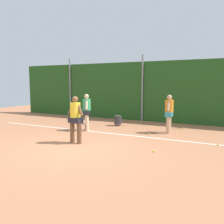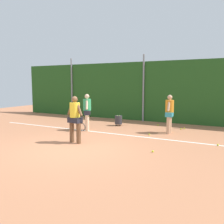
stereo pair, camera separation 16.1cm
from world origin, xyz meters
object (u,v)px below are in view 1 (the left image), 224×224
object	(u,v)px
player_midcourt	(87,110)
tennis_ball_5	(154,151)
player_backcourt_far	(169,112)
tennis_ball_2	(183,128)
tennis_ball_4	(180,129)
tennis_ball_0	(149,134)
tennis_ball_3	(157,125)
ball_hopper	(118,120)
player_foreground_near	(76,117)
tennis_ball_1	(218,144)

from	to	relation	value
player_midcourt	tennis_ball_5	world-z (taller)	player_midcourt
player_backcourt_far	tennis_ball_2	bearing A→B (deg)	-22.36
player_midcourt	tennis_ball_4	world-z (taller)	player_midcourt
tennis_ball_0	tennis_ball_4	size ratio (longest dim) A/B	1.00
tennis_ball_0	tennis_ball_2	size ratio (longest dim) A/B	1.00
tennis_ball_3	ball_hopper	bearing A→B (deg)	-151.62
player_backcourt_far	tennis_ball_3	xyz separation A→B (m)	(-0.95, 1.55, -0.87)
tennis_ball_4	tennis_ball_3	bearing A→B (deg)	156.55
player_foreground_near	tennis_ball_4	xyz separation A→B (m)	(2.77, 4.20, -0.89)
player_backcourt_far	tennis_ball_1	size ratio (longest dim) A/B	24.46
ball_hopper	tennis_ball_3	distance (m)	1.98
tennis_ball_5	tennis_ball_0	bearing A→B (deg)	111.65
player_backcourt_far	tennis_ball_3	bearing A→B (deg)	26.84
tennis_ball_4	tennis_ball_2	bearing A→B (deg)	64.22
ball_hopper	tennis_ball_0	xyz separation A→B (m)	(2.09, -1.40, -0.26)
tennis_ball_0	tennis_ball_1	bearing A→B (deg)	-10.71
tennis_ball_4	tennis_ball_5	distance (m)	4.05
player_backcourt_far	tennis_ball_2	size ratio (longest dim) A/B	24.46
player_foreground_near	player_backcourt_far	xyz separation A→B (m)	(2.48, 3.19, -0.02)
tennis_ball_2	tennis_ball_3	world-z (taller)	same
player_backcourt_far	tennis_ball_0	distance (m)	1.31
player_backcourt_far	player_foreground_near	bearing A→B (deg)	137.49
tennis_ball_2	tennis_ball_3	xyz separation A→B (m)	(-1.34, 0.33, 0.00)
tennis_ball_0	tennis_ball_4	bearing A→B (deg)	63.92
ball_hopper	tennis_ball_3	world-z (taller)	ball_hopper
player_foreground_near	tennis_ball_0	world-z (taller)	player_foreground_near
tennis_ball_1	tennis_ball_0	bearing A→B (deg)	169.29
player_midcourt	player_backcourt_far	size ratio (longest dim) A/B	1.00
player_midcourt	ball_hopper	xyz separation A→B (m)	(0.71, 1.70, -0.62)
tennis_ball_1	tennis_ball_2	distance (m)	2.97
player_foreground_near	tennis_ball_3	size ratio (longest dim) A/B	25.00
ball_hopper	tennis_ball_2	size ratio (longest dim) A/B	7.78
player_foreground_near	tennis_ball_3	world-z (taller)	player_foreground_near
player_midcourt	ball_hopper	bearing A→B (deg)	126.34
player_backcourt_far	tennis_ball_4	world-z (taller)	player_backcourt_far
tennis_ball_2	tennis_ball_3	bearing A→B (deg)	166.33
tennis_ball_0	tennis_ball_5	xyz separation A→B (m)	(0.90, -2.26, 0.00)
player_midcourt	tennis_ball_1	bearing A→B (deg)	56.99
player_midcourt	tennis_ball_4	distance (m)	4.32
tennis_ball_3	tennis_ball_5	distance (m)	4.76
tennis_ball_4	tennis_ball_5	xyz separation A→B (m)	(0.02, -4.05, 0.00)
player_foreground_near	tennis_ball_5	distance (m)	2.93
tennis_ball_1	tennis_ball_4	world-z (taller)	same
player_foreground_near	player_backcourt_far	distance (m)	4.05
tennis_ball_2	tennis_ball_4	distance (m)	0.23
player_backcourt_far	tennis_ball_4	distance (m)	1.37
tennis_ball_1	tennis_ball_3	bearing A→B (deg)	136.30
ball_hopper	tennis_ball_0	world-z (taller)	ball_hopper
ball_hopper	tennis_ball_0	distance (m)	2.52
ball_hopper	tennis_ball_1	bearing A→B (deg)	-21.94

